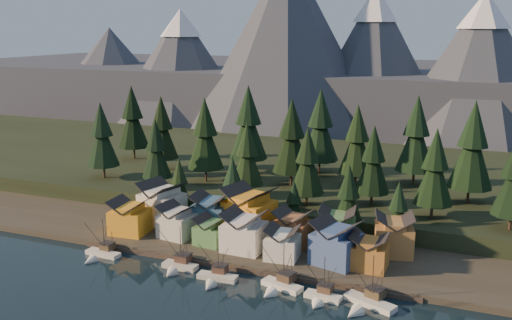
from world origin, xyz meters
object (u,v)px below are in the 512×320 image
at_px(boat_5, 322,291).
at_px(boat_4, 279,280).
at_px(house_front_0, 130,216).
at_px(house_front_1, 177,220).
at_px(boat_6, 367,298).
at_px(house_back_1, 211,211).
at_px(boat_2, 178,260).
at_px(boat_3, 216,273).
at_px(boat_0, 100,250).
at_px(house_back_0, 162,201).

bearing_deg(boat_5, boat_4, 177.66).
distance_m(boat_5, house_front_0, 56.43).
distance_m(boat_4, house_front_1, 36.14).
xyz_separation_m(boat_4, boat_5, (9.34, -1.33, -0.18)).
height_order(boat_5, boat_6, boat_6).
bearing_deg(house_front_0, boat_5, -19.33).
height_order(house_front_0, house_back_1, house_back_1).
bearing_deg(boat_2, boat_3, -9.98).
distance_m(boat_0, boat_3, 30.91).
distance_m(house_back_0, house_back_1, 14.89).
bearing_deg(boat_5, house_back_0, 159.80).
height_order(boat_6, house_back_1, house_back_1).
bearing_deg(house_front_1, boat_0, -121.27).
height_order(boat_2, house_front_0, house_front_0).
bearing_deg(boat_0, boat_3, 1.34).
bearing_deg(house_front_0, boat_4, -20.74).
height_order(boat_4, house_back_1, house_back_1).
bearing_deg(boat_2, boat_4, -0.72).
relative_size(house_back_0, house_back_1, 1.25).
bearing_deg(boat_4, boat_2, -166.06).
xyz_separation_m(boat_0, house_back_0, (3.23, 22.96, 5.48)).
bearing_deg(boat_3, house_front_0, 151.66).
relative_size(boat_0, house_front_1, 1.09).
bearing_deg(boat_4, boat_5, 8.11).
distance_m(boat_5, boat_6, 8.82).
distance_m(boat_2, house_front_0, 24.49).
height_order(boat_2, boat_4, boat_4).
bearing_deg(boat_4, boat_0, -164.43).
bearing_deg(house_front_0, house_back_0, 67.10).
xyz_separation_m(boat_3, boat_6, (32.08, 0.30, 0.15)).
bearing_deg(house_back_0, house_front_1, -27.42).
xyz_separation_m(boat_3, house_front_0, (-31.04, 14.52, 4.25)).
height_order(boat_4, boat_5, boat_4).
relative_size(boat_0, boat_2, 0.91).
bearing_deg(boat_5, house_back_1, 152.17).
distance_m(boat_4, house_back_1, 35.28).
relative_size(boat_3, house_front_0, 1.07).
bearing_deg(house_back_0, house_back_1, 10.64).
bearing_deg(boat_4, boat_3, -159.11).
bearing_deg(boat_2, house_back_1, 98.05).
height_order(boat_0, house_back_0, house_back_0).
xyz_separation_m(house_front_0, house_back_1, (18.26, 9.24, 0.51)).
distance_m(boat_0, house_back_1, 28.98).
distance_m(boat_3, boat_6, 32.08).
relative_size(house_front_0, house_front_1, 1.03).
xyz_separation_m(boat_4, house_back_1, (-26.71, 22.61, 4.50)).
relative_size(boat_5, house_front_0, 1.04).
bearing_deg(house_back_0, boat_6, -8.28).
bearing_deg(house_back_0, boat_5, -12.10).
bearing_deg(boat_6, boat_0, -159.47).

